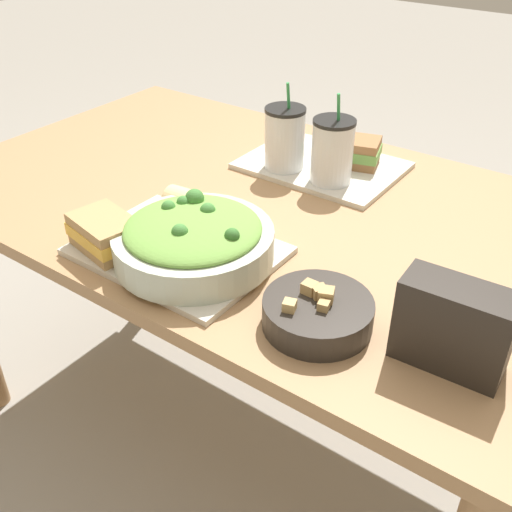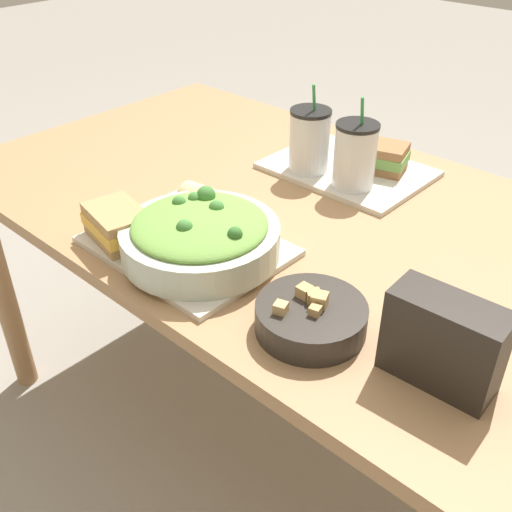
{
  "view_description": "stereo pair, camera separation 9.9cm",
  "coord_description": "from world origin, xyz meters",
  "px_view_note": "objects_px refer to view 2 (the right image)",
  "views": [
    {
      "loc": [
        0.69,
        -0.95,
        1.35
      ],
      "look_at": [
        0.21,
        -0.28,
        0.8
      ],
      "focal_mm": 42.0,
      "sensor_mm": 36.0,
      "label": 1
    },
    {
      "loc": [
        0.77,
        -0.89,
        1.35
      ],
      "look_at": [
        0.21,
        -0.28,
        0.8
      ],
      "focal_mm": 42.0,
      "sensor_mm": 36.0,
      "label": 2
    }
  ],
  "objects_px": {
    "drink_cup_red": "(355,157)",
    "soup_bowl": "(311,316)",
    "sandwich_near": "(118,224)",
    "baguette_near": "(216,207)",
    "drink_cup_dark": "(309,142)",
    "salad_bowl": "(200,235)",
    "sandwich_far": "(378,156)",
    "chip_bag": "(443,342)"
  },
  "relations": [
    {
      "from": "baguette_near",
      "to": "drink_cup_dark",
      "type": "height_order",
      "value": "drink_cup_dark"
    },
    {
      "from": "chip_bag",
      "to": "salad_bowl",
      "type": "bearing_deg",
      "value": 179.51
    },
    {
      "from": "salad_bowl",
      "to": "chip_bag",
      "type": "xyz_separation_m",
      "value": [
        0.47,
        0.02,
        0.01
      ]
    },
    {
      "from": "sandwich_near",
      "to": "baguette_near",
      "type": "relative_size",
      "value": 0.93
    },
    {
      "from": "sandwich_near",
      "to": "drink_cup_red",
      "type": "height_order",
      "value": "drink_cup_red"
    },
    {
      "from": "soup_bowl",
      "to": "chip_bag",
      "type": "relative_size",
      "value": 1.08
    },
    {
      "from": "salad_bowl",
      "to": "soup_bowl",
      "type": "distance_m",
      "value": 0.28
    },
    {
      "from": "salad_bowl",
      "to": "drink_cup_dark",
      "type": "relative_size",
      "value": 1.43
    },
    {
      "from": "baguette_near",
      "to": "sandwich_far",
      "type": "distance_m",
      "value": 0.44
    },
    {
      "from": "drink_cup_dark",
      "to": "chip_bag",
      "type": "bearing_deg",
      "value": -36.01
    },
    {
      "from": "sandwich_near",
      "to": "drink_cup_dark",
      "type": "xyz_separation_m",
      "value": [
        0.07,
        0.49,
        0.04
      ]
    },
    {
      "from": "baguette_near",
      "to": "drink_cup_dark",
      "type": "relative_size",
      "value": 0.8
    },
    {
      "from": "drink_cup_red",
      "to": "sandwich_near",
      "type": "bearing_deg",
      "value": -112.03
    },
    {
      "from": "sandwich_far",
      "to": "chip_bag",
      "type": "height_order",
      "value": "chip_bag"
    },
    {
      "from": "sandwich_far",
      "to": "chip_bag",
      "type": "xyz_separation_m",
      "value": [
        0.43,
        -0.51,
        0.02
      ]
    },
    {
      "from": "drink_cup_red",
      "to": "soup_bowl",
      "type": "bearing_deg",
      "value": -62.55
    },
    {
      "from": "sandwich_near",
      "to": "sandwich_far",
      "type": "bearing_deg",
      "value": 83.92
    },
    {
      "from": "drink_cup_red",
      "to": "salad_bowl",
      "type": "bearing_deg",
      "value": -96.01
    },
    {
      "from": "baguette_near",
      "to": "drink_cup_red",
      "type": "distance_m",
      "value": 0.34
    },
    {
      "from": "sandwich_near",
      "to": "chip_bag",
      "type": "height_order",
      "value": "chip_bag"
    },
    {
      "from": "sandwich_far",
      "to": "baguette_near",
      "type": "bearing_deg",
      "value": -120.02
    },
    {
      "from": "soup_bowl",
      "to": "drink_cup_dark",
      "type": "relative_size",
      "value": 0.86
    },
    {
      "from": "drink_cup_red",
      "to": "chip_bag",
      "type": "distance_m",
      "value": 0.59
    },
    {
      "from": "sandwich_near",
      "to": "chip_bag",
      "type": "relative_size",
      "value": 0.93
    },
    {
      "from": "sandwich_far",
      "to": "drink_cup_dark",
      "type": "height_order",
      "value": "drink_cup_dark"
    },
    {
      "from": "drink_cup_red",
      "to": "sandwich_far",
      "type": "bearing_deg",
      "value": 93.71
    },
    {
      "from": "drink_cup_dark",
      "to": "drink_cup_red",
      "type": "height_order",
      "value": "same"
    },
    {
      "from": "drink_cup_dark",
      "to": "salad_bowl",
      "type": "bearing_deg",
      "value": -78.92
    },
    {
      "from": "salad_bowl",
      "to": "drink_cup_red",
      "type": "xyz_separation_m",
      "value": [
        0.04,
        0.42,
        0.03
      ]
    },
    {
      "from": "drink_cup_red",
      "to": "baguette_near",
      "type": "bearing_deg",
      "value": -108.97
    },
    {
      "from": "soup_bowl",
      "to": "drink_cup_dark",
      "type": "height_order",
      "value": "drink_cup_dark"
    },
    {
      "from": "drink_cup_dark",
      "to": "baguette_near",
      "type": "bearing_deg",
      "value": -86.83
    },
    {
      "from": "sandwich_near",
      "to": "baguette_near",
      "type": "height_order",
      "value": "same"
    },
    {
      "from": "sandwich_far",
      "to": "sandwich_near",
      "type": "bearing_deg",
      "value": -124.29
    },
    {
      "from": "sandwich_near",
      "to": "baguette_near",
      "type": "distance_m",
      "value": 0.2
    },
    {
      "from": "soup_bowl",
      "to": "sandwich_far",
      "type": "relative_size",
      "value": 1.17
    },
    {
      "from": "soup_bowl",
      "to": "sandwich_near",
      "type": "bearing_deg",
      "value": -173.44
    },
    {
      "from": "soup_bowl",
      "to": "drink_cup_red",
      "type": "relative_size",
      "value": 0.86
    },
    {
      "from": "salad_bowl",
      "to": "drink_cup_red",
      "type": "height_order",
      "value": "drink_cup_red"
    },
    {
      "from": "baguette_near",
      "to": "salad_bowl",
      "type": "bearing_deg",
      "value": -153.63
    },
    {
      "from": "salad_bowl",
      "to": "sandwich_far",
      "type": "bearing_deg",
      "value": 86.0
    },
    {
      "from": "salad_bowl",
      "to": "drink_cup_dark",
      "type": "height_order",
      "value": "drink_cup_dark"
    }
  ]
}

